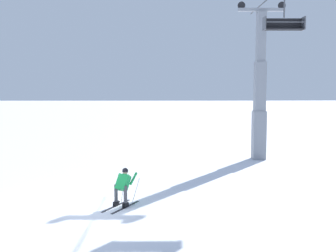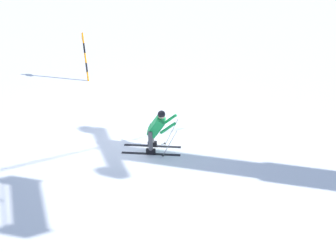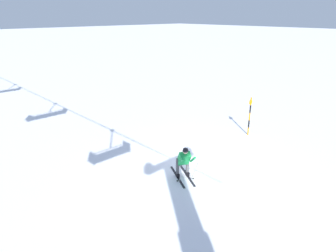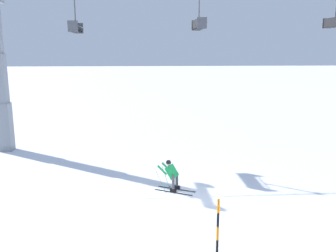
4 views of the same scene
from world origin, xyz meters
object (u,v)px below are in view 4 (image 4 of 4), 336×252
(skier_carving_main, at_px, (172,174))
(chairlift_seat_middle, at_px, (334,22))
(chairlift_seat_nearest, at_px, (75,27))
(chairlift_seat_second, at_px, (198,25))
(lift_tower_near, at_px, (1,87))
(trail_marker_pole, at_px, (218,231))

(skier_carving_main, height_order, chairlift_seat_middle, chairlift_seat_middle)
(skier_carving_main, xyz_separation_m, chairlift_seat_nearest, (-5.17, 7.27, 6.66))
(chairlift_seat_second, relative_size, chairlift_seat_middle, 1.15)
(skier_carving_main, xyz_separation_m, lift_tower_near, (-9.69, 7.27, 3.15))
(skier_carving_main, relative_size, lift_tower_near, 0.19)
(lift_tower_near, relative_size, chairlift_seat_nearest, 4.23)
(skier_carving_main, height_order, lift_tower_near, lift_tower_near)
(lift_tower_near, height_order, chairlift_seat_second, lift_tower_near)
(skier_carving_main, bearing_deg, chairlift_seat_second, 73.55)
(skier_carving_main, relative_size, chairlift_seat_nearest, 0.81)
(chairlift_seat_nearest, relative_size, chairlift_seat_middle, 1.08)
(chairlift_seat_second, bearing_deg, skier_carving_main, -106.45)
(chairlift_seat_second, bearing_deg, chairlift_seat_middle, 0.00)
(lift_tower_near, height_order, chairlift_seat_nearest, lift_tower_near)
(chairlift_seat_nearest, xyz_separation_m, chairlift_seat_middle, (15.80, 0.00, 0.34))
(lift_tower_near, relative_size, chairlift_seat_middle, 4.56)
(chairlift_seat_second, relative_size, trail_marker_pole, 1.15)
(chairlift_seat_nearest, height_order, trail_marker_pole, chairlift_seat_nearest)
(chairlift_seat_middle, height_order, trail_marker_pole, chairlift_seat_middle)
(skier_carving_main, height_order, chairlift_seat_nearest, chairlift_seat_nearest)
(lift_tower_near, distance_m, chairlift_seat_nearest, 5.72)
(chairlift_seat_nearest, bearing_deg, chairlift_seat_middle, 0.00)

